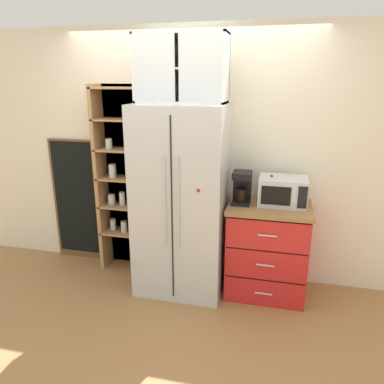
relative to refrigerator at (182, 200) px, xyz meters
The scene contains 13 objects.
ground_plane 0.92m from the refrigerator, 90.01° to the right, with size 10.74×10.74×0.00m, color #9E7042.
wall_back_cream 0.53m from the refrigerator, 90.00° to the left, with size 5.04×0.10×2.55m, color silver.
refrigerator is the anchor object (origin of this frame).
pantry_shelf_column 0.78m from the refrigerator, 158.86° to the left, with size 0.56×0.29×2.00m.
counter_cabinet 0.95m from the refrigerator, ahead, with size 0.77×0.59×0.92m.
microwave 0.96m from the refrigerator, ahead, with size 0.44×0.33×0.26m.
coffee_maker 0.59m from the refrigerator, ahead, with size 0.17×0.20×0.31m.
mug_charcoal 0.84m from the refrigerator, ahead, with size 0.11×0.08×0.09m.
mug_navy 0.85m from the refrigerator, ahead, with size 0.11×0.08×0.09m.
bottle_clear 0.85m from the refrigerator, ahead, with size 0.07×0.07×0.26m.
bottle_cobalt 0.85m from the refrigerator, ahead, with size 0.06×0.06×0.27m.
upper_cabinet 1.21m from the refrigerator, 90.00° to the left, with size 0.81×0.32×0.59m.
chalkboard_menu 1.37m from the refrigerator, 166.39° to the left, with size 0.60×0.04×1.41m.
Camera 1 is at (0.87, -3.25, 2.06)m, focal length 34.31 mm.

